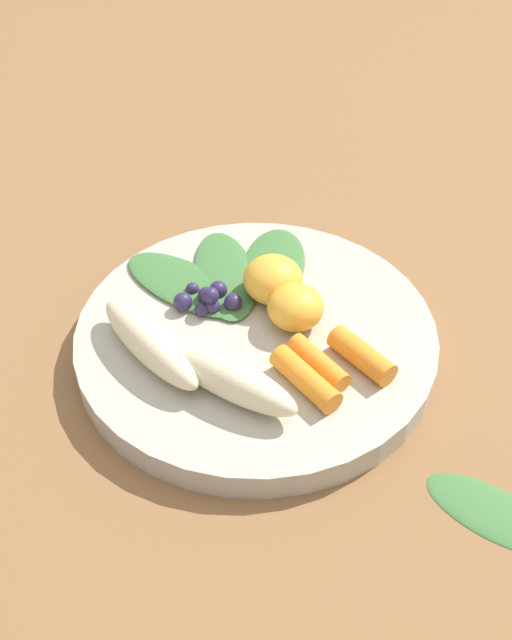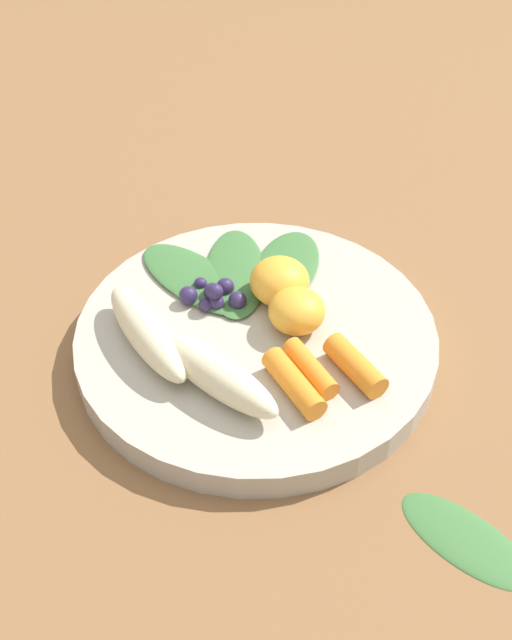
{
  "view_description": "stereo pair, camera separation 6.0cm",
  "coord_description": "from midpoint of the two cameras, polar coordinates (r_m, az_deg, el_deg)",
  "views": [
    {
      "loc": [
        -0.38,
        -0.22,
        0.44
      ],
      "look_at": [
        0.0,
        0.0,
        0.03
      ],
      "focal_mm": 44.73,
      "sensor_mm": 36.0,
      "label": 1
    },
    {
      "loc": [
        -0.34,
        -0.27,
        0.44
      ],
      "look_at": [
        0.0,
        0.0,
        0.03
      ],
      "focal_mm": 44.73,
      "sensor_mm": 36.0,
      "label": 2
    }
  ],
  "objects": [
    {
      "name": "kale_leaf_rear",
      "position": [
        0.65,
        -7.76,
        2.46
      ],
      "size": [
        0.06,
        0.12,
        0.0
      ],
      "primitive_type": "ellipsoid",
      "rotation": [
        0.0,
        0.0,
        7.73
      ],
      "color": "#3D7038",
      "rests_on": "bowl"
    },
    {
      "name": "orange_segment_near",
      "position": [
        0.62,
        -1.53,
        2.81
      ],
      "size": [
        0.05,
        0.05,
        0.04
      ],
      "primitive_type": "ellipsoid",
      "color": "#F4A833",
      "rests_on": "bowl"
    },
    {
      "name": "carrot_front",
      "position": [
        0.56,
        0.49,
        -4.38
      ],
      "size": [
        0.04,
        0.06,
        0.02
      ],
      "primitive_type": "cylinder",
      "rotation": [
        0.0,
        1.57,
        4.33
      ],
      "color": "orange",
      "rests_on": "bowl"
    },
    {
      "name": "kale_leaf_right",
      "position": [
        0.65,
        -4.88,
        3.16
      ],
      "size": [
        0.12,
        0.11,
        0.0
      ],
      "primitive_type": "ellipsoid",
      "rotation": [
        0.0,
        0.0,
        6.98
      ],
      "color": "#3D7038",
      "rests_on": "bowl"
    },
    {
      "name": "banana_peeled_right",
      "position": [
        0.58,
        -10.49,
        -1.77
      ],
      "size": [
        0.07,
        0.12,
        0.03
      ],
      "primitive_type": "ellipsoid",
      "rotation": [
        0.0,
        0.0,
        4.36
      ],
      "color": "beige",
      "rests_on": "bowl"
    },
    {
      "name": "bowl",
      "position": [
        0.61,
        -2.79,
        -1.58
      ],
      "size": [
        0.28,
        0.28,
        0.02
      ],
      "primitive_type": "cylinder",
      "color": "#B2AD9E",
      "rests_on": "ground_plane"
    },
    {
      "name": "carrot_mid_right",
      "position": [
        0.57,
        4.63,
        -2.68
      ],
      "size": [
        0.04,
        0.06,
        0.02
      ],
      "primitive_type": "cylinder",
      "rotation": [
        0.0,
        1.57,
        4.36
      ],
      "color": "orange",
      "rests_on": "bowl"
    },
    {
      "name": "ground_plane",
      "position": [
        0.62,
        -2.76,
        -2.31
      ],
      "size": [
        2.4,
        2.4,
        0.0
      ],
      "primitive_type": "plane",
      "color": "brown"
    },
    {
      "name": "banana_peeled_left",
      "position": [
        0.55,
        -5.14,
        -4.26
      ],
      "size": [
        0.04,
        0.11,
        0.03
      ],
      "primitive_type": "ellipsoid",
      "rotation": [
        0.0,
        0.0,
        4.65
      ],
      "color": "beige",
      "rests_on": "bowl"
    },
    {
      "name": "orange_segment_far",
      "position": [
        0.6,
        -0.0,
        0.79
      ],
      "size": [
        0.04,
        0.04,
        0.03
      ],
      "primitive_type": "ellipsoid",
      "color": "#F4A833",
      "rests_on": "bowl"
    },
    {
      "name": "kale_leaf_stray",
      "position": [
        0.54,
        13.59,
        -13.33
      ],
      "size": [
        0.05,
        0.1,
        0.01
      ],
      "primitive_type": "ellipsoid",
      "rotation": [
        0.0,
        0.0,
        4.63
      ],
      "color": "#3D7038",
      "rests_on": "ground_plane"
    },
    {
      "name": "kale_leaf_left",
      "position": [
        0.66,
        -1.31,
        3.92
      ],
      "size": [
        0.11,
        0.08,
        0.0
      ],
      "primitive_type": "ellipsoid",
      "rotation": [
        0.0,
        0.0,
        6.68
      ],
      "color": "#3D7038",
      "rests_on": "bowl"
    },
    {
      "name": "carrot_mid_left",
      "position": [
        0.57,
        1.51,
        -3.2
      ],
      "size": [
        0.03,
        0.05,
        0.02
      ],
      "primitive_type": "cylinder",
      "rotation": [
        0.0,
        1.57,
        4.32
      ],
      "color": "orange",
      "rests_on": "bowl"
    },
    {
      "name": "blueberry_pile",
      "position": [
        0.62,
        -6.09,
        1.44
      ],
      "size": [
        0.04,
        0.05,
        0.02
      ],
      "color": "#2D234C",
      "rests_on": "bowl"
    },
    {
      "name": "coconut_shred_patch",
      "position": [
        0.64,
        -7.55,
        2.23
      ],
      "size": [
        0.04,
        0.04,
        0.0
      ],
      "primitive_type": "cylinder",
      "color": "white",
      "rests_on": "bowl"
    }
  ]
}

